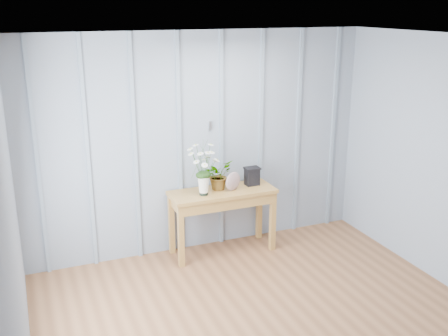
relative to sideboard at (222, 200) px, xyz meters
name	(u,v)px	position (x,y,z in m)	size (l,w,h in m)	color
room_shell	(251,97)	(-0.17, -1.08, 1.35)	(4.00, 4.50, 2.50)	#8B97A8
sideboard	(222,200)	(0.00, 0.00, 0.00)	(1.20, 0.45, 0.75)	#A27434
daisy_vase	(203,162)	(-0.24, -0.05, 0.49)	(0.42, 0.32, 0.60)	black
spider_plant	(218,175)	(-0.02, 0.07, 0.28)	(0.30, 0.26, 0.33)	#16340F
felt_disc_vessel	(233,181)	(0.11, -0.04, 0.22)	(0.22, 0.06, 0.22)	brown
carved_box	(252,176)	(0.39, 0.05, 0.22)	(0.18, 0.14, 0.21)	black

